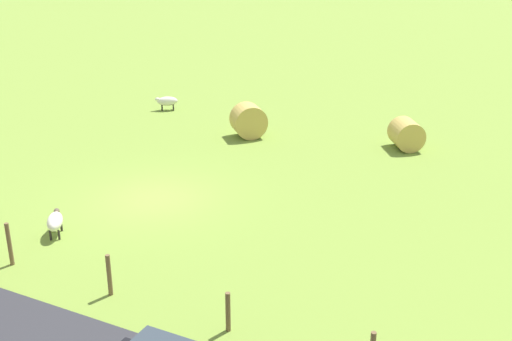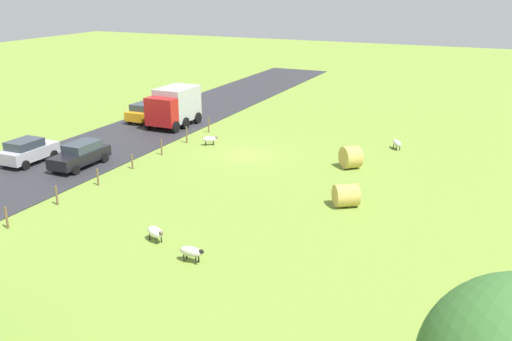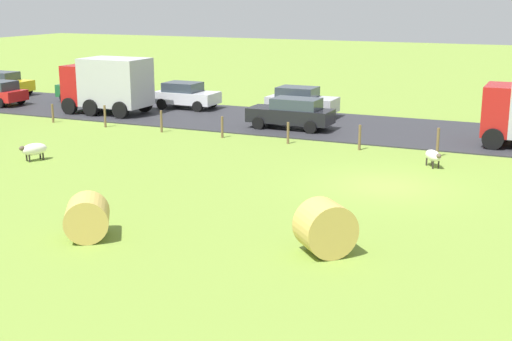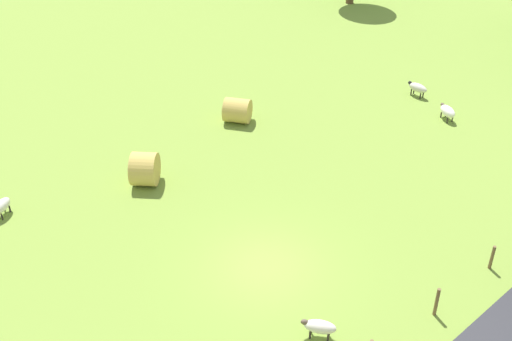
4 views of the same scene
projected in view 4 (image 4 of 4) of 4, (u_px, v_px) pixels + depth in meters
name	position (u px, v px, depth m)	size (l,w,h in m)	color
ground_plane	(266.00, 266.00, 23.93)	(160.00, 160.00, 0.00)	olive
sheep_0	(418.00, 88.00, 35.41)	(1.22, 0.46, 0.75)	beige
sheep_1	(1.00, 206.00, 26.30)	(0.96, 1.13, 0.70)	silver
sheep_2	(319.00, 327.00, 20.81)	(1.13, 0.99, 0.70)	silver
sheep_3	(447.00, 111.00, 33.16)	(1.25, 0.93, 0.75)	white
hay_bale_0	(145.00, 169.00, 28.12)	(1.49, 1.49, 1.11)	tan
hay_bale_1	(237.00, 111.00, 32.92)	(1.26, 1.26, 1.30)	tan
fence_post_2	(437.00, 302.00, 21.59)	(0.12, 0.12, 1.16)	brown
fence_post_3	(492.00, 257.00, 23.58)	(0.12, 0.12, 1.03)	brown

